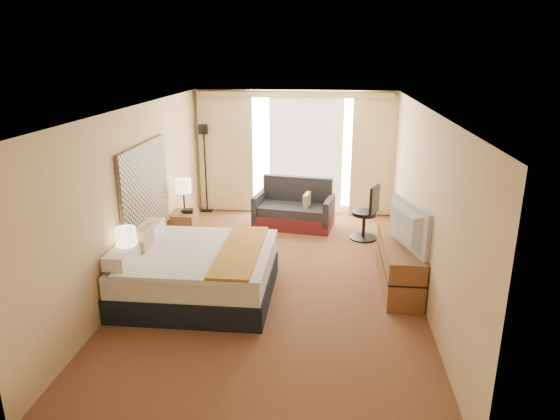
# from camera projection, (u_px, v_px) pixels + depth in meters

# --- Properties ---
(floor) EXTENTS (4.20, 7.00, 0.02)m
(floor) POSITION_uv_depth(u_px,v_px,m) (277.00, 279.00, 7.69)
(floor) COLOR #5F2A1B
(floor) RESTS_ON ground
(ceiling) EXTENTS (4.20, 7.00, 0.02)m
(ceiling) POSITION_uv_depth(u_px,v_px,m) (276.00, 108.00, 6.90)
(ceiling) COLOR silver
(ceiling) RESTS_ON wall_back
(wall_back) EXTENTS (4.20, 0.02, 2.60)m
(wall_back) POSITION_uv_depth(u_px,v_px,m) (294.00, 152.00, 10.61)
(wall_back) COLOR #DFBC88
(wall_back) RESTS_ON ground
(wall_front) EXTENTS (4.20, 0.02, 2.60)m
(wall_front) POSITION_uv_depth(u_px,v_px,m) (229.00, 320.00, 3.98)
(wall_front) COLOR #DFBC88
(wall_front) RESTS_ON ground
(wall_left) EXTENTS (0.02, 7.00, 2.60)m
(wall_left) POSITION_uv_depth(u_px,v_px,m) (138.00, 194.00, 7.50)
(wall_left) COLOR #DFBC88
(wall_left) RESTS_ON ground
(wall_right) EXTENTS (0.02, 7.00, 2.60)m
(wall_right) POSITION_uv_depth(u_px,v_px,m) (423.00, 202.00, 7.09)
(wall_right) COLOR #DFBC88
(wall_right) RESTS_ON ground
(headboard) EXTENTS (0.06, 1.85, 1.50)m
(headboard) POSITION_uv_depth(u_px,v_px,m) (145.00, 192.00, 7.69)
(headboard) COLOR black
(headboard) RESTS_ON wall_left
(nightstand_left) EXTENTS (0.45, 0.52, 0.55)m
(nightstand_left) POSITION_uv_depth(u_px,v_px,m) (132.00, 288.00, 6.79)
(nightstand_left) COLOR brown
(nightstand_left) RESTS_ON floor
(nightstand_right) EXTENTS (0.45, 0.52, 0.55)m
(nightstand_right) POSITION_uv_depth(u_px,v_px,m) (184.00, 227.00, 9.16)
(nightstand_right) COLOR brown
(nightstand_right) RESTS_ON floor
(media_dresser) EXTENTS (0.50, 1.80, 0.70)m
(media_dresser) POSITION_uv_depth(u_px,v_px,m) (399.00, 263.00, 7.41)
(media_dresser) COLOR brown
(media_dresser) RESTS_ON floor
(window) EXTENTS (2.30, 0.02, 2.30)m
(window) POSITION_uv_depth(u_px,v_px,m) (306.00, 152.00, 10.56)
(window) COLOR white
(window) RESTS_ON wall_back
(curtains) EXTENTS (4.12, 0.19, 2.56)m
(curtains) POSITION_uv_depth(u_px,v_px,m) (294.00, 148.00, 10.47)
(curtains) COLOR beige
(curtains) RESTS_ON floor
(bed) EXTENTS (2.08, 1.90, 1.01)m
(bed) POSITION_uv_depth(u_px,v_px,m) (197.00, 272.00, 7.06)
(bed) COLOR black
(bed) RESTS_ON floor
(loveseat) EXTENTS (1.64, 1.05, 0.95)m
(loveseat) POSITION_uv_depth(u_px,v_px,m) (294.00, 211.00, 9.95)
(loveseat) COLOR maroon
(loveseat) RESTS_ON floor
(floor_lamp) EXTENTS (0.24, 0.24, 1.90)m
(floor_lamp) POSITION_uv_depth(u_px,v_px,m) (205.00, 151.00, 10.60)
(floor_lamp) COLOR black
(floor_lamp) RESTS_ON floor
(desk_chair) EXTENTS (0.52, 0.52, 1.04)m
(desk_chair) POSITION_uv_depth(u_px,v_px,m) (367.00, 216.00, 9.19)
(desk_chair) COLOR black
(desk_chair) RESTS_ON floor
(lamp_left) EXTENTS (0.27, 0.27, 0.57)m
(lamp_left) POSITION_uv_depth(u_px,v_px,m) (126.00, 237.00, 6.62)
(lamp_left) COLOR black
(lamp_left) RESTS_ON nightstand_left
(lamp_right) EXTENTS (0.29, 0.29, 0.62)m
(lamp_right) POSITION_uv_depth(u_px,v_px,m) (183.00, 187.00, 8.98)
(lamp_right) COLOR black
(lamp_right) RESTS_ON nightstand_right
(tissue_box) EXTENTS (0.13, 0.13, 0.11)m
(tissue_box) POSITION_uv_depth(u_px,v_px,m) (128.00, 267.00, 6.65)
(tissue_box) COLOR #95B4E6
(tissue_box) RESTS_ON nightstand_left
(telephone) EXTENTS (0.19, 0.16, 0.07)m
(telephone) POSITION_uv_depth(u_px,v_px,m) (188.00, 211.00, 9.05)
(telephone) COLOR black
(telephone) RESTS_ON nightstand_right
(television) EXTENTS (0.49, 1.12, 0.65)m
(television) POSITION_uv_depth(u_px,v_px,m) (401.00, 226.00, 6.94)
(television) COLOR black
(television) RESTS_ON media_dresser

